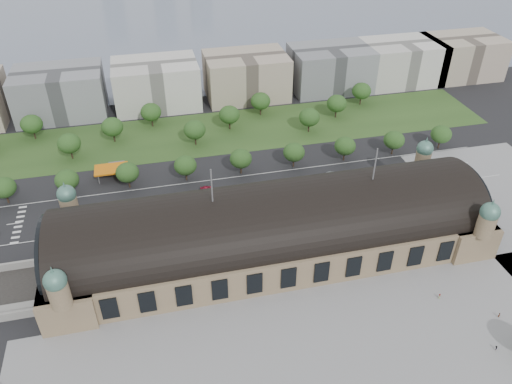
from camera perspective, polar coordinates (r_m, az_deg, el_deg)
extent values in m
plane|color=black|center=(178.59, 1.82, -6.82)|extent=(900.00, 900.00, 0.00)
cube|color=#8A7555|center=(174.65, 1.85, -5.35)|extent=(150.00, 40.00, 12.00)
cube|color=#8A7555|center=(173.64, -20.29, -8.32)|extent=(16.00, 43.00, 12.00)
cube|color=#8A7555|center=(199.59, 20.80, -2.14)|extent=(16.00, 43.00, 12.00)
cylinder|color=black|center=(170.84, 1.89, -3.82)|extent=(144.00, 37.60, 37.60)
cylinder|color=black|center=(169.75, -22.82, -6.55)|extent=(1.20, 32.00, 32.00)
cylinder|color=black|center=(198.41, 22.73, -0.03)|extent=(1.20, 32.00, 32.00)
cylinder|color=#8A7555|center=(183.91, -20.51, -1.63)|extent=(6.00, 6.00, 8.00)
sphere|color=#4B796A|center=(180.89, -20.86, -0.23)|extent=(6.40, 6.40, 6.40)
cone|color=#4B796A|center=(178.77, -21.12, 0.82)|extent=(1.00, 1.00, 2.50)
cylinder|color=#8A7555|center=(208.58, 18.48, 3.42)|extent=(6.00, 6.00, 8.00)
sphere|color=#4B796A|center=(205.93, 18.76, 4.72)|extent=(6.40, 6.40, 6.40)
cone|color=#4B796A|center=(204.07, 18.96, 5.69)|extent=(1.00, 1.00, 2.50)
cylinder|color=#8A7555|center=(151.80, -21.54, -10.87)|extent=(6.00, 6.00, 8.00)
sphere|color=#4B796A|center=(148.13, -21.99, -9.37)|extent=(6.40, 6.40, 6.40)
cone|color=#4B796A|center=(145.54, -22.34, -8.23)|extent=(1.00, 1.00, 2.50)
cylinder|color=#8A7555|center=(180.91, 24.77, -3.47)|extent=(6.00, 6.00, 8.00)
sphere|color=#4B796A|center=(177.84, 25.20, -2.08)|extent=(6.40, 6.40, 6.40)
cone|color=#4B796A|center=(175.69, 25.51, -1.04)|extent=(1.00, 1.00, 2.50)
cylinder|color=#59595B|center=(156.05, -5.09, 0.73)|extent=(0.50, 0.50, 12.00)
cylinder|color=#59595B|center=(170.74, 13.46, 3.10)|extent=(0.50, 0.50, 12.00)
cube|color=gray|center=(152.84, 10.04, -16.89)|extent=(190.00, 48.00, 0.12)
cube|color=black|center=(205.04, -6.32, -0.75)|extent=(260.00, 26.00, 0.10)
cube|color=#2B4A1D|center=(252.09, -6.97, 6.52)|extent=(300.00, 45.00, 0.10)
cube|color=orange|center=(222.71, -16.23, 2.55)|extent=(14.00, 9.00, 0.70)
cube|color=#59595B|center=(229.27, -15.61, 2.75)|extent=(7.00, 5.00, 3.20)
cylinder|color=#59595B|center=(227.25, -17.49, 2.25)|extent=(0.50, 0.50, 4.40)
cylinder|color=#59595B|center=(226.34, -14.75, 2.63)|extent=(0.50, 0.50, 4.40)
cylinder|color=#59595B|center=(221.83, -17.53, 1.39)|extent=(0.50, 0.50, 4.40)
cylinder|color=#59595B|center=(220.89, -14.71, 1.77)|extent=(0.50, 0.50, 4.40)
cube|color=slate|center=(444.03, -8.63, 19.03)|extent=(700.00, 320.00, 0.08)
cube|color=gray|center=(285.69, -21.48, 10.52)|extent=(45.00, 32.00, 24.00)
cube|color=silver|center=(282.37, -11.32, 12.01)|extent=(45.00, 32.00, 24.00)
cube|color=tan|center=(287.83, -1.13, 13.12)|extent=(45.00, 32.00, 24.00)
cube|color=gray|center=(301.60, 8.47, 13.80)|extent=(45.00, 32.00, 24.00)
cube|color=silver|center=(320.22, 16.25, 14.07)|extent=(45.00, 32.00, 24.00)
cube|color=tan|center=(340.93, 22.37, 14.12)|extent=(45.00, 32.00, 24.00)
cylinder|color=#2D2116|center=(223.76, -26.55, -0.66)|extent=(0.70, 0.70, 4.32)
ellipsoid|color=#224518|center=(221.06, -26.90, 0.46)|extent=(9.60, 9.60, 8.16)
cylinder|color=#2D2116|center=(218.57, -20.53, 0.15)|extent=(0.70, 0.70, 4.32)
ellipsoid|color=#224518|center=(215.80, -20.81, 1.31)|extent=(9.60, 9.60, 8.16)
cylinder|color=#2D2116|center=(215.94, -14.29, 1.00)|extent=(0.70, 0.70, 4.32)
ellipsoid|color=#224518|center=(213.13, -14.49, 2.17)|extent=(9.60, 9.60, 8.16)
cylinder|color=#2D2116|center=(215.95, -7.97, 1.84)|extent=(0.70, 0.70, 4.32)
ellipsoid|color=#224518|center=(213.14, -8.08, 3.02)|extent=(9.60, 9.60, 8.16)
cylinder|color=#2D2116|center=(218.62, -1.73, 2.64)|extent=(0.70, 0.70, 4.32)
ellipsoid|color=#224518|center=(215.85, -1.75, 3.83)|extent=(9.60, 9.60, 8.16)
cylinder|color=#2D2116|center=(223.84, 4.31, 3.39)|extent=(0.70, 0.70, 4.32)
ellipsoid|color=#224518|center=(221.13, 4.37, 4.56)|extent=(9.60, 9.60, 8.16)
cylinder|color=#2D2116|center=(231.45, 10.01, 4.06)|extent=(0.70, 0.70, 4.32)
ellipsoid|color=#224518|center=(228.83, 10.14, 5.20)|extent=(9.60, 9.60, 8.16)
cylinder|color=#2D2116|center=(241.21, 15.31, 4.65)|extent=(0.70, 0.70, 4.32)
ellipsoid|color=#224518|center=(238.70, 15.50, 5.75)|extent=(9.60, 9.60, 8.16)
cylinder|color=#2D2116|center=(252.88, 20.17, 5.16)|extent=(0.70, 0.70, 4.32)
ellipsoid|color=#224518|center=(250.49, 20.41, 6.20)|extent=(9.60, 9.60, 8.16)
cylinder|color=#2D2116|center=(268.44, -23.99, 6.03)|extent=(0.70, 0.70, 4.68)
ellipsoid|color=#224518|center=(266.01, -24.28, 7.10)|extent=(10.40, 10.40, 8.84)
cylinder|color=#2D2116|center=(244.09, -20.31, 4.07)|extent=(0.70, 0.70, 4.68)
ellipsoid|color=#224518|center=(241.42, -20.58, 5.23)|extent=(10.40, 10.40, 8.84)
cylinder|color=#2D2116|center=(252.50, -15.90, 6.03)|extent=(0.70, 0.70, 4.68)
ellipsoid|color=#224518|center=(249.92, -16.11, 7.17)|extent=(10.40, 10.40, 8.84)
cylinder|color=#2D2116|center=(262.57, -11.77, 7.81)|extent=(0.70, 0.70, 4.68)
ellipsoid|color=#224518|center=(260.08, -11.92, 8.93)|extent=(10.40, 10.40, 8.84)
cylinder|color=#2D2116|center=(242.13, -6.93, 5.89)|extent=(0.70, 0.70, 4.68)
ellipsoid|color=#224518|center=(239.43, -7.02, 7.08)|extent=(10.40, 10.40, 8.84)
cylinder|color=#2D2116|center=(254.89, -3.02, 7.67)|extent=(0.70, 0.70, 4.68)
ellipsoid|color=#224518|center=(252.33, -3.06, 8.82)|extent=(10.40, 10.40, 8.84)
cylinder|color=#2D2116|center=(268.93, 0.52, 9.25)|extent=(0.70, 0.70, 4.68)
ellipsoid|color=#224518|center=(266.50, 0.52, 10.35)|extent=(10.40, 10.40, 8.84)
cylinder|color=#2D2116|center=(253.33, 6.03, 7.34)|extent=(0.70, 0.70, 4.68)
ellipsoid|color=#224518|center=(250.75, 6.11, 8.49)|extent=(10.40, 10.40, 8.84)
cylinder|color=#2D2116|center=(269.60, 9.10, 8.86)|extent=(0.70, 0.70, 4.68)
ellipsoid|color=#224518|center=(267.17, 9.22, 9.96)|extent=(10.40, 10.40, 8.84)
cylinder|color=#2D2116|center=(286.70, 11.83, 10.19)|extent=(0.70, 0.70, 4.68)
ellipsoid|color=#224518|center=(284.43, 11.97, 11.23)|extent=(10.40, 10.40, 8.84)
imported|color=maroon|center=(209.74, -5.67, 0.46)|extent=(5.35, 2.49, 1.51)
imported|color=#171F41|center=(199.51, 1.08, -1.41)|extent=(3.94, 1.61, 1.34)
imported|color=slate|center=(220.88, 8.56, 2.15)|extent=(4.22, 1.57, 1.38)
imported|color=silver|center=(224.09, 17.80, 1.23)|extent=(5.21, 2.91, 1.38)
imported|color=black|center=(194.82, -22.64, -5.64)|extent=(4.66, 3.18, 1.45)
imported|color=maroon|center=(192.23, -14.32, -4.32)|extent=(5.08, 4.73, 1.33)
imported|color=#1A1948|center=(192.64, -17.66, -4.87)|extent=(5.22, 4.80, 1.47)
imported|color=#595D61|center=(193.98, -14.80, -3.99)|extent=(4.36, 3.28, 1.38)
imported|color=silver|center=(190.34, -10.15, -4.07)|extent=(5.06, 3.72, 1.59)
imported|color=gray|center=(194.37, -5.21, -2.67)|extent=(5.84, 4.60, 1.48)
imported|color=black|center=(191.50, -13.27, -4.29)|extent=(5.38, 3.73, 1.45)
imported|color=#D22142|center=(196.80, -2.06, -1.61)|extent=(13.05, 3.94, 3.58)
imported|color=silver|center=(200.80, 3.50, -0.91)|extent=(10.95, 2.98, 3.02)
imported|color=beige|center=(205.27, 4.04, 0.08)|extent=(13.68, 3.99, 3.76)
imported|color=gray|center=(172.08, 20.23, -11.12)|extent=(1.05, 0.80, 1.91)
imported|color=gray|center=(173.31, 26.04, -12.55)|extent=(0.83, 0.83, 1.94)
imported|color=gray|center=(164.16, 25.74, -15.77)|extent=(0.91, 1.13, 1.61)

